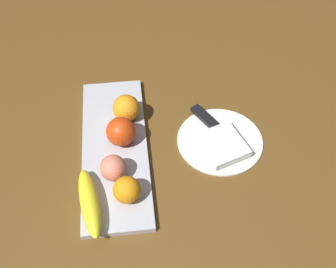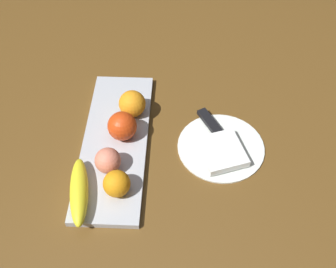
% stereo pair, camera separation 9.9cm
% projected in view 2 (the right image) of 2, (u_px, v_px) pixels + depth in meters
% --- Properties ---
extents(ground_plane, '(2.40, 2.40, 0.00)m').
position_uv_depth(ground_plane, '(104.00, 158.00, 1.00)').
color(ground_plane, brown).
extents(fruit_tray, '(0.45, 0.16, 0.02)m').
position_uv_depth(fruit_tray, '(115.00, 142.00, 1.02)').
color(fruit_tray, '#B3B7BE').
rests_on(fruit_tray, ground_plane).
extents(apple, '(0.07, 0.07, 0.07)m').
position_uv_depth(apple, '(122.00, 126.00, 1.00)').
color(apple, red).
rests_on(apple, fruit_tray).
extents(banana, '(0.18, 0.07, 0.04)m').
position_uv_depth(banana, '(79.00, 191.00, 0.90)').
color(banana, yellow).
rests_on(banana, fruit_tray).
extents(orange_near_apple, '(0.07, 0.07, 0.07)m').
position_uv_depth(orange_near_apple, '(132.00, 104.00, 1.05)').
color(orange_near_apple, orange).
rests_on(orange_near_apple, fruit_tray).
extents(orange_near_banana, '(0.06, 0.06, 0.06)m').
position_uv_depth(orange_near_banana, '(117.00, 184.00, 0.90)').
color(orange_near_banana, orange).
rests_on(orange_near_banana, fruit_tray).
extents(peach, '(0.06, 0.06, 0.06)m').
position_uv_depth(peach, '(108.00, 161.00, 0.94)').
color(peach, '#E07B60').
rests_on(peach, fruit_tray).
extents(dinner_plate, '(0.21, 0.21, 0.01)m').
position_uv_depth(dinner_plate, '(221.00, 146.00, 1.02)').
color(dinner_plate, white).
rests_on(dinner_plate, ground_plane).
extents(folded_napkin, '(0.13, 0.13, 0.02)m').
position_uv_depth(folded_napkin, '(222.00, 152.00, 0.99)').
color(folded_napkin, white).
rests_on(folded_napkin, dinner_plate).
extents(knife, '(0.17, 0.11, 0.01)m').
position_uv_depth(knife, '(213.00, 126.00, 1.05)').
color(knife, silver).
rests_on(knife, dinner_plate).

